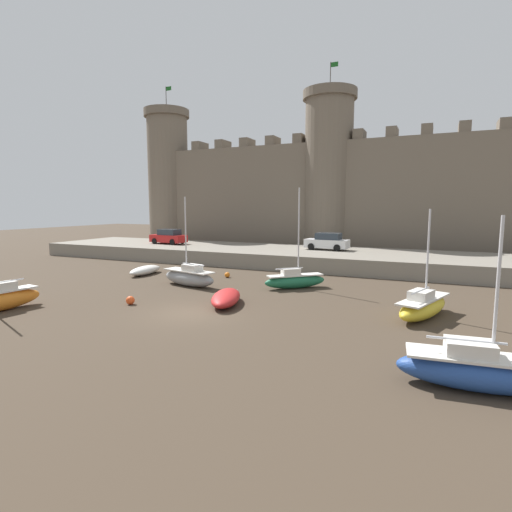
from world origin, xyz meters
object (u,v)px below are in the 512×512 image
mooring_buoy_near_channel (130,300)px  mooring_buoy_near_shore (227,275)px  sailboat_near_channel_left (423,306)px  sailboat_foreground_left (295,280)px  sailboat_foreground_right (481,370)px  rowboat_midflat_centre (145,270)px  car_quay_east (327,242)px  car_quay_centre_east (169,237)px  sailboat_foreground_centre (189,277)px  rowboat_midflat_left (226,297)px

mooring_buoy_near_channel → mooring_buoy_near_shore: mooring_buoy_near_channel is taller
sailboat_near_channel_left → sailboat_foreground_left: 9.20m
sailboat_foreground_right → mooring_buoy_near_shore: sailboat_foreground_right is taller
mooring_buoy_near_channel → sailboat_foreground_left: bearing=48.9°
sailboat_near_channel_left → mooring_buoy_near_channel: size_ratio=11.16×
rowboat_midflat_centre → car_quay_east: (12.05, 11.98, 1.78)m
sailboat_foreground_left → mooring_buoy_near_channel: size_ratio=13.95×
rowboat_midflat_centre → mooring_buoy_near_shore: rowboat_midflat_centre is taller
sailboat_near_channel_left → car_quay_centre_east: 30.70m
sailboat_foreground_left → mooring_buoy_near_channel: 10.78m
sailboat_foreground_left → car_quay_centre_east: size_ratio=1.61×
car_quay_centre_east → sailboat_foreground_left: bearing=-30.7°
mooring_buoy_near_channel → mooring_buoy_near_shore: bearing=84.5°
sailboat_foreground_centre → sailboat_foreground_left: 7.37m
rowboat_midflat_left → sailboat_foreground_left: bearing=70.5°
rowboat_midflat_left → sailboat_foreground_right: 13.58m
rowboat_midflat_left → car_quay_east: car_quay_east is taller
rowboat_midflat_centre → rowboat_midflat_left: 12.43m
mooring_buoy_near_channel → car_quay_centre_east: car_quay_centre_east is taller
sailboat_foreground_centre → sailboat_foreground_left: size_ratio=0.91×
sailboat_foreground_right → car_quay_centre_east: 36.66m
sailboat_foreground_centre → sailboat_near_channel_left: (15.18, -1.99, -0.05)m
sailboat_near_channel_left → car_quay_east: 18.81m
sailboat_foreground_centre → car_quay_east: (6.15, 14.44, 1.50)m
rowboat_midflat_centre → mooring_buoy_near_channel: bearing=-55.0°
sailboat_near_channel_left → sailboat_foreground_left: (-8.16, 4.23, -0.01)m
rowboat_midflat_left → rowboat_midflat_centre: bearing=150.4°
car_quay_east → rowboat_midflat_centre: bearing=-135.2°
mooring_buoy_near_shore → car_quay_centre_east: bearing=143.2°
rowboat_midflat_left → mooring_buoy_near_shore: size_ratio=9.98×
sailboat_foreground_left → mooring_buoy_near_channel: bearing=-131.1°
rowboat_midflat_centre → rowboat_midflat_left: bearing=-29.6°
rowboat_midflat_centre → rowboat_midflat_left: (10.81, -6.14, 0.05)m
sailboat_near_channel_left → sailboat_foreground_right: bearing=-76.9°
sailboat_foreground_left → car_quay_east: bearing=94.0°
mooring_buoy_near_channel → sailboat_near_channel_left: bearing=14.3°
sailboat_near_channel_left → car_quay_centre_east: bearing=150.3°
mooring_buoy_near_channel → mooring_buoy_near_shore: (0.95, 9.85, -0.03)m
rowboat_midflat_centre → sailboat_foreground_right: (22.91, -12.30, 0.26)m
sailboat_near_channel_left → mooring_buoy_near_shore: 15.49m
sailboat_foreground_left → car_quay_east: 12.32m
rowboat_midflat_centre → sailboat_foreground_right: sailboat_foreground_right is taller
rowboat_midflat_centre → car_quay_east: bearing=44.8°
sailboat_foreground_right → mooring_buoy_near_shore: size_ratio=12.55×
sailboat_near_channel_left → car_quay_centre_east: (-26.63, 15.20, 1.56)m
sailboat_foreground_left → car_quay_centre_east: sailboat_foreground_left is taller
mooring_buoy_near_shore → car_quay_centre_east: 15.53m
rowboat_midflat_centre → mooring_buoy_near_shore: 6.95m
sailboat_foreground_right → mooring_buoy_near_shore: (-16.13, 13.81, -0.41)m
sailboat_near_channel_left → rowboat_midflat_left: 10.41m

